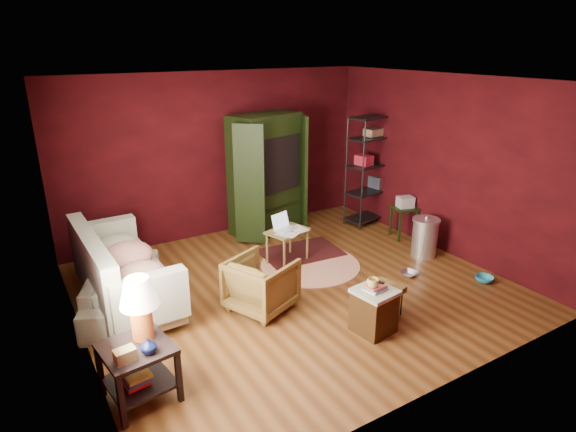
% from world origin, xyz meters
% --- Properties ---
extents(room, '(5.54, 5.04, 2.84)m').
position_xyz_m(room, '(-0.04, -0.01, 1.40)').
color(room, brown).
rests_on(room, ground).
extents(sofa, '(1.21, 1.90, 0.72)m').
position_xyz_m(sofa, '(-2.16, 0.76, 0.36)').
color(sofa, '#AFB69D').
rests_on(sofa, ground).
extents(armchair, '(0.92, 0.95, 0.76)m').
position_xyz_m(armchair, '(-0.67, -0.25, 0.38)').
color(armchair, black).
rests_on(armchair, ground).
extents(pet_bowl_steel, '(0.26, 0.11, 0.25)m').
position_xyz_m(pet_bowl_steel, '(1.62, -0.57, 0.13)').
color(pet_bowl_steel, '#B7BBBF').
rests_on(pet_bowl_steel, ground).
extents(pet_bowl_turquoise, '(0.26, 0.09, 0.26)m').
position_xyz_m(pet_bowl_turquoise, '(2.40, -1.27, 0.13)').
color(pet_bowl_turquoise, '#289EBC').
rests_on(pet_bowl_turquoise, ground).
extents(vase, '(0.18, 0.18, 0.15)m').
position_xyz_m(vase, '(-2.37, -1.27, 0.65)').
color(vase, '#0C123D').
rests_on(vase, side_table).
extents(mug, '(0.14, 0.12, 0.13)m').
position_xyz_m(mug, '(0.15, -1.40, 0.67)').
color(mug, '#D0C765').
rests_on(mug, hamper).
extents(side_table, '(0.68, 0.68, 1.21)m').
position_xyz_m(side_table, '(-2.39, -1.04, 0.73)').
color(side_table, black).
rests_on(side_table, ground).
extents(sofa_cushions, '(0.95, 2.25, 0.93)m').
position_xyz_m(sofa_cushions, '(-2.16, 0.77, 0.46)').
color(sofa_cushions, '#AFB69D').
rests_on(sofa_cushions, sofa).
extents(hamper, '(0.50, 0.50, 0.62)m').
position_xyz_m(hamper, '(0.21, -1.38, 0.28)').
color(hamper, '#462A10').
rests_on(hamper, ground).
extents(footstool, '(0.47, 0.47, 0.40)m').
position_xyz_m(footstool, '(0.56, -1.19, 0.35)').
color(footstool, black).
rests_on(footstool, ground).
extents(rug_round, '(1.85, 1.85, 0.01)m').
position_xyz_m(rug_round, '(0.57, 0.48, 0.01)').
color(rug_round, beige).
rests_on(rug_round, ground).
extents(rug_oriental, '(1.34, 0.96, 0.01)m').
position_xyz_m(rug_oriental, '(0.69, 0.93, 0.02)').
color(rug_oriental, '#4E1416').
rests_on(rug_oriental, ground).
extents(laptop_desk, '(0.72, 0.62, 0.77)m').
position_xyz_m(laptop_desk, '(0.33, 0.77, 0.48)').
color(laptop_desk, olive).
rests_on(laptop_desk, ground).
extents(tv_armoire, '(1.59, 1.15, 2.10)m').
position_xyz_m(tv_armoire, '(0.72, 2.10, 1.09)').
color(tv_armoire, black).
rests_on(tv_armoire, ground).
extents(wire_shelving, '(1.03, 0.57, 2.01)m').
position_xyz_m(wire_shelving, '(2.61, 1.51, 1.10)').
color(wire_shelving, '#252C2D').
rests_on(wire_shelving, ground).
extents(small_stand, '(0.46, 0.46, 0.74)m').
position_xyz_m(small_stand, '(2.59, 0.58, 0.56)').
color(small_stand, black).
rests_on(small_stand, ground).
extents(trash_can, '(0.53, 0.53, 0.68)m').
position_xyz_m(trash_can, '(2.32, -0.17, 0.32)').
color(trash_can, white).
rests_on(trash_can, ground).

